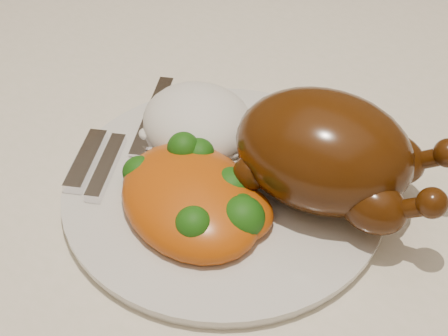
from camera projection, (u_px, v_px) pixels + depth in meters
The scene contains 7 objects.
dining_table at pixel (270, 223), 0.67m from camera, with size 1.60×0.90×0.76m.
tablecloth at pixel (273, 175), 0.62m from camera, with size 1.73×1.03×0.18m.
dinner_plate at pixel (224, 189), 0.56m from camera, with size 0.28×0.28×0.01m, color silver.
roast_chicken at pixel (328, 152), 0.52m from camera, with size 0.20×0.15×0.10m.
rice_mound at pixel (198, 123), 0.60m from camera, with size 0.13×0.12×0.06m.
mac_and_cheese at pixel (201, 200), 0.52m from camera, with size 0.17×0.15×0.06m.
cutlery at pixel (117, 148), 0.58m from camera, with size 0.08×0.19×0.01m.
Camera 1 is at (0.24, -0.39, 1.17)m, focal length 50.00 mm.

